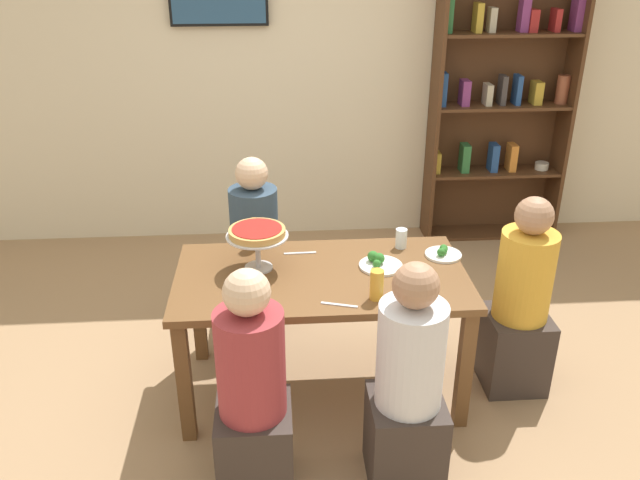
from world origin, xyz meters
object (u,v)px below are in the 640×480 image
object	(u,v)px
deep_dish_pizza_stand	(257,235)
salad_plate_far_diner	(443,253)
salad_plate_near_diner	(412,301)
beer_glass_amber_short	(377,285)
diner_far_left	(256,256)
dining_table	(321,290)
diner_head_east	(520,309)
bookshelf	(501,101)
water_glass_clear_near	(401,238)
diner_near_left	(253,402)
beer_glass_amber_tall	(255,234)
cutlery_knife_near	(339,305)
diner_near_right	(408,394)
cutlery_fork_near	(300,253)
salad_plate_spare	(379,262)

from	to	relation	value
deep_dish_pizza_stand	salad_plate_far_diner	size ratio (longest dim) A/B	1.62
salad_plate_near_diner	beer_glass_amber_short	size ratio (longest dim) A/B	1.31
diner_far_left	beer_glass_amber_short	xyz separation A→B (m)	(0.62, -0.99, 0.33)
deep_dish_pizza_stand	salad_plate_far_diner	distance (m)	1.03
dining_table	diner_head_east	size ratio (longest dim) A/B	1.33
bookshelf	water_glass_clear_near	distance (m)	2.09
bookshelf	beer_glass_amber_short	xyz separation A→B (m)	(-1.33, -2.29, -0.32)
diner_near_left	salad_plate_far_diner	world-z (taller)	diner_near_left
bookshelf	water_glass_clear_near	xyz separation A→B (m)	(-1.11, -1.74, -0.34)
diner_far_left	water_glass_clear_near	bearing A→B (deg)	62.66
dining_table	beer_glass_amber_tall	bearing A→B (deg)	135.45
deep_dish_pizza_stand	salad_plate_near_diner	bearing A→B (deg)	-29.71
deep_dish_pizza_stand	cutlery_knife_near	world-z (taller)	deep_dish_pizza_stand
bookshelf	salad_plate_far_diner	bearing A→B (deg)	-115.62
diner_head_east	diner_near_left	size ratio (longest dim) A/B	1.00
deep_dish_pizza_stand	cutlery_knife_near	size ratio (longest dim) A/B	1.81
diner_far_left	diner_near_right	xyz separation A→B (m)	(0.71, -1.41, 0.00)
diner_near_right	diner_near_left	size ratio (longest dim) A/B	1.00
salad_plate_near_diner	water_glass_clear_near	size ratio (longest dim) A/B	1.80
beer_glass_amber_tall	cutlery_fork_near	distance (m)	0.28
diner_far_left	beer_glass_amber_tall	xyz separation A→B (m)	(0.01, -0.37, 0.33)
beer_glass_amber_tall	beer_glass_amber_short	bearing A→B (deg)	-45.69
bookshelf	deep_dish_pizza_stand	bearing A→B (deg)	-134.63
salad_plate_far_diner	bookshelf	bearing A→B (deg)	64.38
diner_near_left	water_glass_clear_near	distance (m)	1.32
water_glass_clear_near	diner_near_left	bearing A→B (deg)	-130.19
dining_table	diner_far_left	bearing A→B (deg)	117.09
salad_plate_far_diner	salad_plate_spare	size ratio (longest dim) A/B	0.87
diner_far_left	salad_plate_spare	world-z (taller)	diner_far_left
bookshelf	dining_table	bearing A→B (deg)	-128.02
dining_table	beer_glass_amber_short	bearing A→B (deg)	-47.24
water_glass_clear_near	beer_glass_amber_tall	bearing A→B (deg)	175.57
beer_glass_amber_tall	beer_glass_amber_short	xyz separation A→B (m)	(0.60, -0.62, -0.01)
diner_near_right	beer_glass_amber_tall	distance (m)	1.29
deep_dish_pizza_stand	salad_plate_near_diner	size ratio (longest dim) A/B	1.61
diner_near_right	dining_table	bearing A→B (deg)	26.08
water_glass_clear_near	cutlery_knife_near	world-z (taller)	water_glass_clear_near
diner_near_right	water_glass_clear_near	distance (m)	1.03
salad_plate_near_diner	salad_plate_spare	world-z (taller)	same
diner_near_right	water_glass_clear_near	world-z (taller)	diner_near_right
diner_head_east	beer_glass_amber_short	distance (m)	0.94
dining_table	water_glass_clear_near	distance (m)	0.57
salad_plate_near_diner	beer_glass_amber_short	distance (m)	0.19
beer_glass_amber_short	diner_head_east	bearing A→B (deg)	16.19
salad_plate_spare	water_glass_clear_near	size ratio (longest dim) A/B	2.08
diner_head_east	salad_plate_near_diner	world-z (taller)	diner_head_east
bookshelf	diner_far_left	distance (m)	2.43
diner_near_right	diner_head_east	bearing A→B (deg)	-48.46
diner_near_left	salad_plate_far_diner	bearing A→B (deg)	-50.54
bookshelf	cutlery_knife_near	size ratio (longest dim) A/B	12.29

